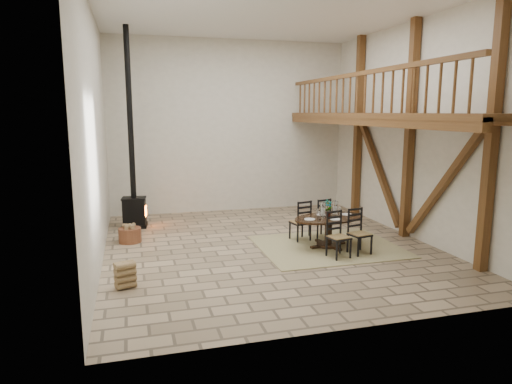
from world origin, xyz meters
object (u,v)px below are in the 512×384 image
object	(u,v)px
log_basket	(130,234)
wood_stove	(133,183)
log_stack	(125,275)
dining_table	(328,229)

from	to	relation	value
log_basket	wood_stove	bearing A→B (deg)	84.78
log_stack	log_basket	bearing A→B (deg)	88.30
log_basket	log_stack	bearing A→B (deg)	-91.70
dining_table	log_stack	bearing A→B (deg)	-175.21
dining_table	log_stack	distance (m)	4.47
wood_stove	log_stack	size ratio (longest dim) A/B	11.05
wood_stove	log_stack	xyz separation A→B (m)	(-0.21, -4.22, -0.92)
log_stack	wood_stove	bearing A→B (deg)	87.13
dining_table	log_stack	xyz separation A→B (m)	(-4.28, -1.27, -0.17)
dining_table	wood_stove	distance (m)	5.08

